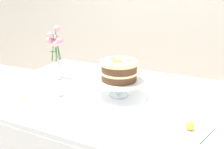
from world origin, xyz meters
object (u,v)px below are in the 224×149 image
at_px(dining_table, 105,108).
at_px(cake_stand, 119,83).
at_px(flower_vase, 57,56).
at_px(layer_cake, 119,70).
at_px(teacup, 58,92).
at_px(fallen_rose, 191,126).

xyz_separation_m(dining_table, cake_stand, (0.08, 0.01, 0.18)).
xyz_separation_m(cake_stand, flower_vase, (-0.51, 0.10, 0.08)).
distance_m(layer_cake, flower_vase, 0.52).
relative_size(layer_cake, teacup, 1.69).
relative_size(dining_table, teacup, 11.19).
height_order(layer_cake, fallen_rose, layer_cake).
distance_m(layer_cake, fallen_rose, 0.49).
height_order(dining_table, flower_vase, flower_vase).
xyz_separation_m(flower_vase, fallen_rose, (0.94, -0.30, -0.14)).
height_order(layer_cake, flower_vase, flower_vase).
bearing_deg(dining_table, layer_cake, 6.64).
relative_size(cake_stand, layer_cake, 1.37).
bearing_deg(fallen_rose, layer_cake, 155.05).
distance_m(cake_stand, layer_cake, 0.07).
distance_m(dining_table, flower_vase, 0.51).
xyz_separation_m(cake_stand, teacup, (-0.32, -0.15, -0.06)).
relative_size(cake_stand, teacup, 2.32).
bearing_deg(fallen_rose, teacup, 176.59).
relative_size(cake_stand, fallen_rose, 2.16).
bearing_deg(teacup, flower_vase, 127.02).
xyz_separation_m(dining_table, teacup, (-0.24, -0.14, 0.12)).
bearing_deg(dining_table, fallen_rose, -20.32).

